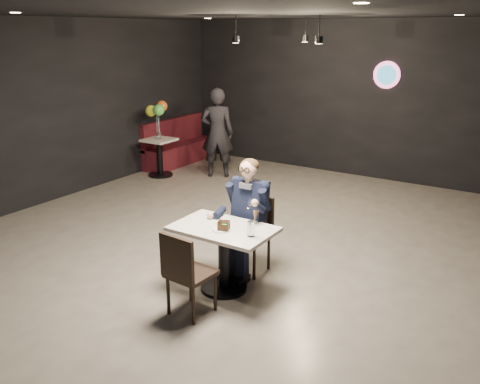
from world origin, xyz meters
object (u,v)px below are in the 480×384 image
Objects in this scene: seated_man at (250,215)px; booth_bench at (180,141)px; main_table at (224,259)px; chair_far at (250,235)px; chair_near at (191,272)px; side_table at (160,159)px; passerby at (217,133)px; balloon_vase at (159,135)px; sundae_glass at (251,229)px.

seated_man reaches higher than booth_bench.
seated_man reaches higher than main_table.
chair_far is 1.00× the size of chair_near.
main_table is 1.58× the size of side_table.
main_table is 5.79m from booth_bench.
seated_man is at bearing 101.08° from passerby.
balloon_vase is 0.08× the size of passerby.
seated_man is at bearing 93.95° from chair_near.
sundae_glass is at bearing -38.30° from side_table.
seated_man is 0.72m from sundae_glass.
chair_far is at bearing 0.00° from seated_man.
chair_near reaches higher than side_table.
passerby reaches higher than sundae_glass.
chair_far is 1.32× the size of side_table.
side_table is 4.83× the size of balloon_vase.
chair_far is at bearing -35.34° from side_table.
main_table is 0.59m from chair_near.
seated_man is at bearing 122.45° from sundae_glass.
seated_man reaches higher than balloon_vase.
chair_far is 4.56m from balloon_vase.
balloon_vase is (0.30, -1.00, 0.34)m from booth_bench.
sundae_glass reaches higher than main_table.
side_table is (-4.09, 3.23, -0.48)m from sundae_glass.
booth_bench reaches higher than side_table.
chair_far reaches higher than main_table.
passerby reaches higher than seated_man.
chair_far is (0.00, 0.55, 0.09)m from main_table.
chair_near is 6.22m from booth_bench.
main_table is 4.89m from side_table.
chair_near is 6.39× the size of balloon_vase.
chair_far is 5.59× the size of sundae_glass.
passerby reaches higher than chair_far.
side_table is at bearing 139.39° from main_table.
side_table is at bearing 144.66° from chair_far.
chair_near is 5.59× the size of sundae_glass.
chair_near is 0.47× the size of booth_bench.
booth_bench is at bearing 137.84° from chair_far.
booth_bench is at bearing 133.80° from main_table.
balloon_vase is 1.15m from passerby.
sundae_glass is 0.24× the size of side_table.
booth_bench is at bearing 106.70° from side_table.
seated_man is (0.00, 1.13, 0.26)m from chair_near.
passerby is at bearing 125.82° from main_table.
passerby is (0.98, 0.60, 0.05)m from balloon_vase.
seated_man is 4.23m from passerby.
sundae_glass is 4.93m from passerby.
booth_bench is at bearing 106.70° from balloon_vase.
chair_near is 0.64× the size of seated_man.
chair_far reaches higher than side_table.
side_table is (-3.71, 3.18, -0.03)m from main_table.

